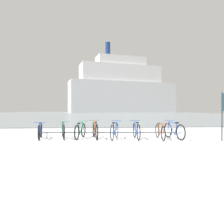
# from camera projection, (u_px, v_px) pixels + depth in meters

# --- Properties ---
(ground) EXTENTS (80.00, 132.00, 0.08)m
(ground) POSITION_uv_depth(u_px,v_px,m) (96.00, 114.00, 59.39)
(ground) COLOR white
(bike_rack) EXTENTS (6.12, 0.57, 0.31)m
(bike_rack) POSITION_uv_depth(u_px,v_px,m) (108.00, 133.00, 9.75)
(bike_rack) COLOR #4C5156
(bike_rack) RESTS_ON ground
(bicycle_0) EXTENTS (0.46, 1.61, 0.77)m
(bicycle_0) POSITION_uv_depth(u_px,v_px,m) (40.00, 131.00, 9.73)
(bicycle_0) COLOR black
(bicycle_0) RESTS_ON ground
(bicycle_1) EXTENTS (0.51, 1.73, 0.79)m
(bicycle_1) POSITION_uv_depth(u_px,v_px,m) (63.00, 131.00, 9.86)
(bicycle_1) COLOR black
(bicycle_1) RESTS_ON ground
(bicycle_2) EXTENTS (0.53, 1.67, 0.77)m
(bicycle_2) POSITION_uv_depth(u_px,v_px,m) (80.00, 131.00, 9.89)
(bicycle_2) COLOR black
(bicycle_2) RESTS_ON ground
(bicycle_3) EXTENTS (0.46, 1.79, 0.82)m
(bicycle_3) POSITION_uv_depth(u_px,v_px,m) (95.00, 130.00, 9.80)
(bicycle_3) COLOR black
(bicycle_3) RESTS_ON ground
(bicycle_4) EXTENTS (0.60, 1.62, 0.80)m
(bicycle_4) POSITION_uv_depth(u_px,v_px,m) (115.00, 131.00, 9.65)
(bicycle_4) COLOR black
(bicycle_4) RESTS_ON ground
(bicycle_5) EXTENTS (0.46, 1.70, 0.82)m
(bicycle_5) POSITION_uv_depth(u_px,v_px,m) (136.00, 131.00, 9.64)
(bicycle_5) COLOR black
(bicycle_5) RESTS_ON ground
(bicycle_6) EXTENTS (0.46, 1.73, 0.75)m
(bicycle_6) POSITION_uv_depth(u_px,v_px,m) (160.00, 132.00, 9.59)
(bicycle_6) COLOR black
(bicycle_6) RESTS_ON ground
(bicycle_7) EXTENTS (0.52, 1.71, 0.80)m
(bicycle_7) POSITION_uv_depth(u_px,v_px,m) (174.00, 131.00, 9.76)
(bicycle_7) COLOR black
(bicycle_7) RESTS_ON ground
(ferry_ship) EXTENTS (46.94, 21.87, 29.35)m
(ferry_ship) POSITION_uv_depth(u_px,v_px,m) (122.00, 89.00, 93.18)
(ferry_ship) COLOR silver
(ferry_ship) RESTS_ON ground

